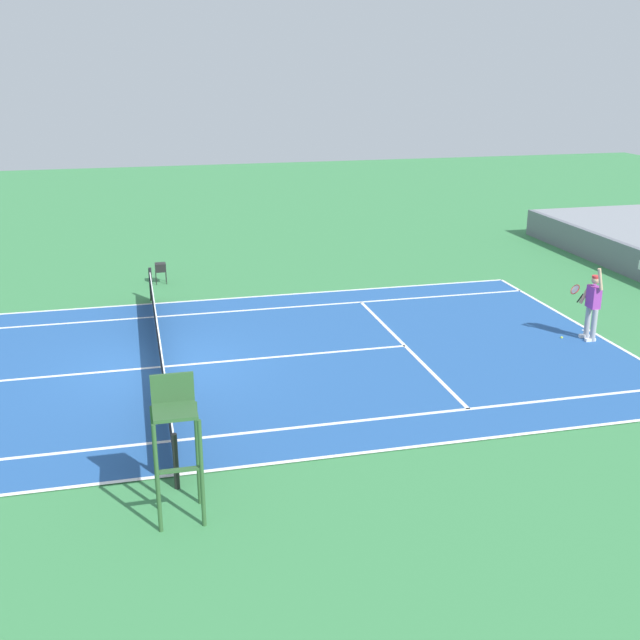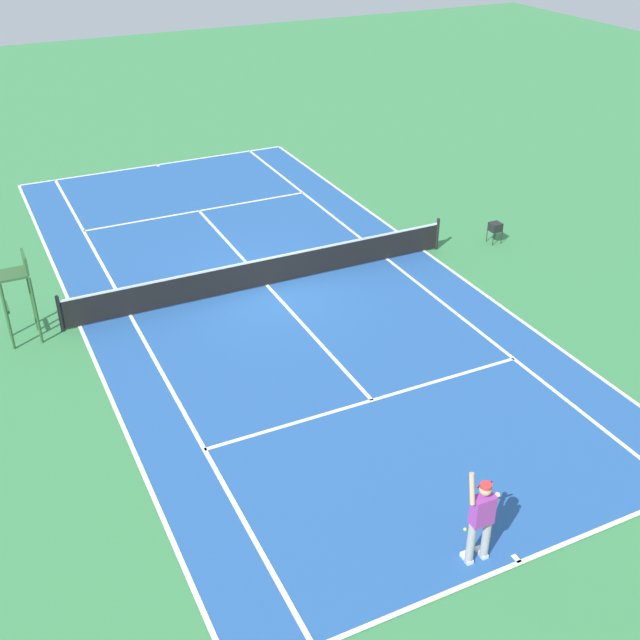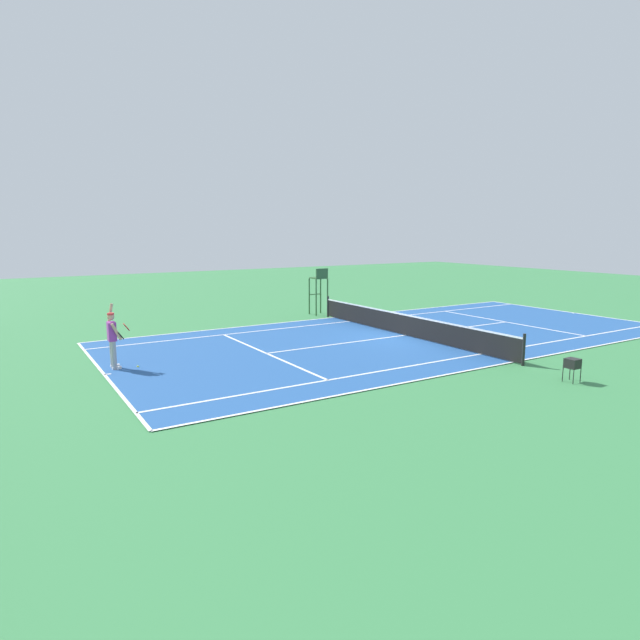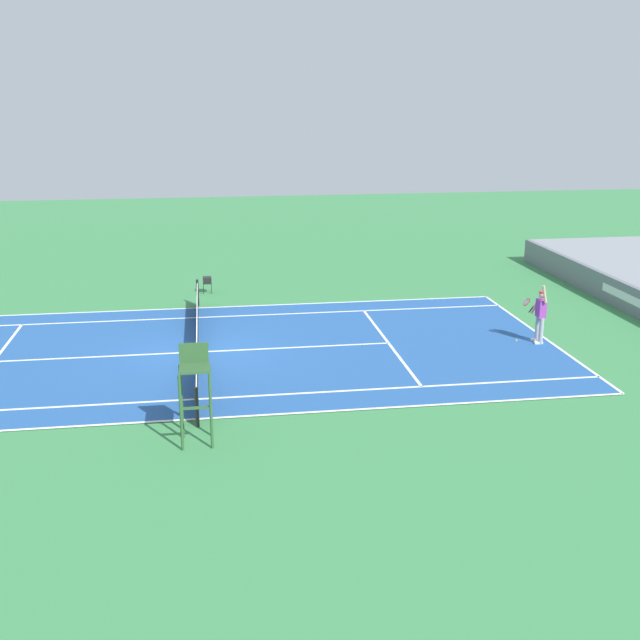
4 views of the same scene
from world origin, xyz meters
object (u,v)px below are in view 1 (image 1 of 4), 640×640
tennis_player (592,305)px  umpire_chair (176,431)px  ball_hopper (160,267)px  tennis_ball (562,338)px

tennis_player → umpire_chair: (6.15, -11.46, 0.56)m
tennis_player → ball_hopper: (-8.59, -11.06, -0.42)m
tennis_player → umpire_chair: 13.02m
tennis_player → umpire_chair: size_ratio=0.85×
tennis_ball → umpire_chair: 12.63m
tennis_player → ball_hopper: 14.01m
tennis_ball → ball_hopper: (-8.36, -10.39, 0.54)m
tennis_player → umpire_chair: bearing=-61.8°
umpire_chair → ball_hopper: (-14.74, 0.40, -0.98)m
tennis_player → tennis_ball: 1.20m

